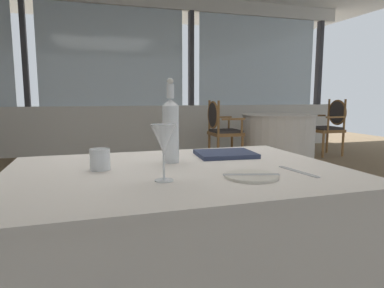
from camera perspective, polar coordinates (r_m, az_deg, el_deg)
ground_plane at (r=2.62m, az=-5.48°, el=-14.83°), size 13.45×13.45×0.00m
window_wall_far at (r=6.27m, az=-12.96°, el=8.92°), size 9.21×0.14×2.84m
foreground_table at (r=1.46m, az=-2.30°, el=-18.33°), size 1.32×0.95×0.73m
side_plate at (r=1.22m, az=9.97°, el=-5.38°), size 0.19×0.19×0.01m
butter_knife at (r=1.22m, az=9.97°, el=-5.14°), size 0.20×0.07×0.00m
dinner_fork at (r=1.35m, az=17.53°, el=-4.47°), size 0.04×0.21×0.00m
water_bottle at (r=1.46m, az=-3.65°, el=2.65°), size 0.07×0.07×0.36m
wine_glass at (r=1.13m, az=-4.83°, el=0.64°), size 0.09×0.09×0.19m
water_tumbler at (r=1.37m, az=-15.32°, el=-2.52°), size 0.08×0.08×0.08m
menu_book at (r=1.64m, az=5.66°, el=-1.68°), size 0.29×0.25×0.02m
background_table_0 at (r=5.78m, az=14.36°, el=1.30°), size 1.21×1.21×0.73m
dining_chair_0_0 at (r=5.30m, az=4.83°, el=3.06°), size 0.47×0.54×0.96m
dining_chair_0_1 at (r=6.36m, az=22.43°, el=3.35°), size 0.47×0.54×0.97m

